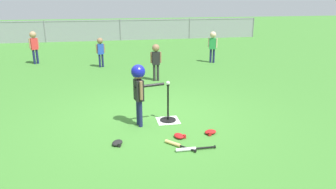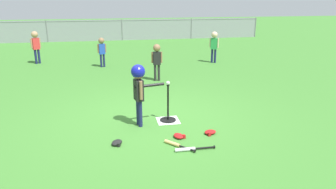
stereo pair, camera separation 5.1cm
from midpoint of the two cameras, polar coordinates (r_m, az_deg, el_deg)
name	(u,v)px [view 2 (the right image)]	position (r m, az deg, el deg)	size (l,w,h in m)	color
ground_plane	(152,118)	(6.42, -2.73, -4.33)	(60.00, 60.00, 0.00)	#3D7A2D
home_plate	(168,120)	(6.29, 0.23, -4.75)	(0.44, 0.44, 0.01)	white
batting_tee	(168,115)	(6.25, 0.23, -3.72)	(0.32, 0.32, 0.75)	black
baseball_on_tee	(168,83)	(6.04, 0.24, 2.14)	(0.07, 0.07, 0.07)	white
batter_child	(139,83)	(5.82, -5.12, 2.16)	(0.64, 0.34, 1.20)	#191E4C
fielder_deep_left	(102,48)	(11.15, -11.89, 8.27)	(0.30, 0.20, 1.03)	#191E4C
fielder_deep_right	(36,43)	(12.43, -22.94, 8.68)	(0.31, 0.24, 1.18)	#191E4C
fielder_near_left	(157,57)	(9.08, -1.90, 6.80)	(0.32, 0.21, 1.08)	#262626
fielder_near_right	(214,43)	(11.76, 8.55, 9.32)	(0.31, 0.23, 1.15)	#191E4C
spare_bat_silver	(189,149)	(5.13, 4.21, -9.93)	(0.67, 0.06, 0.06)	silver
spare_bat_wood	(175,144)	(5.27, 1.64, -9.10)	(0.45, 0.49, 0.06)	#DBB266
glove_by_plate	(117,143)	(5.38, -9.05, -8.68)	(0.25, 0.27, 0.07)	black
glove_near_bats	(179,136)	(5.55, 2.26, -7.58)	(0.23, 0.26, 0.07)	#B21919
glove_tossed_aside	(210,132)	(5.75, 7.96, -6.84)	(0.26, 0.22, 0.07)	#B21919
outfield_fence	(122,29)	(17.97, -8.31, 11.73)	(16.06, 0.06, 1.15)	slate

